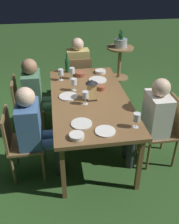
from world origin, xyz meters
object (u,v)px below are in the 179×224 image
at_px(chair_head_far, 79,78).
at_px(wine_glass_e, 61,73).
at_px(wine_glass_d, 137,118).
at_px(plate_c, 81,124).
at_px(green_bottle_on_table, 67,65).
at_px(chair_side_right_a, 20,141).
at_px(person_in_blue, 36,129).
at_px(lantern_centerpiece, 92,88).
at_px(side_table, 120,58).
at_px(chair_side_right_b, 25,104).
at_px(wine_glass_a, 85,95).
at_px(bowl_olives, 100,71).
at_px(chair_side_left_a, 165,128).
at_px(bowl_bread, 81,74).
at_px(plate_b, 105,131).
at_px(person_in_mustard, 78,66).
at_px(ice_bucket, 121,42).
at_px(bowl_dip, 77,136).
at_px(bowl_salad, 101,88).
at_px(wine_glass_c, 74,82).
at_px(plate_a, 98,80).
at_px(dining_table, 90,100).
at_px(person_in_green, 38,94).
at_px(wine_glass_b, 72,71).
at_px(plate_d, 68,96).
at_px(person_in_cream, 151,119).

relative_size(chair_head_far, wine_glass_e, 5.15).
bearing_deg(wine_glass_d, plate_c, 75.93).
bearing_deg(green_bottle_on_table, chair_side_right_a, 153.03).
height_order(person_in_blue, wine_glass_d, person_in_blue).
height_order(lantern_centerpiece, side_table, lantern_centerpiece).
height_order(chair_side_right_b, wine_glass_a, wine_glass_a).
height_order(wine_glass_a, bowl_olives, wine_glass_a).
distance_m(chair_side_right_a, chair_side_left_a, 1.75).
distance_m(bowl_bread, side_table, 1.84).
bearing_deg(plate_b, person_in_blue, 64.71).
relative_size(chair_side_right_a, green_bottle_on_table, 3.00).
height_order(person_in_mustard, ice_bucket, person_in_mustard).
bearing_deg(bowl_dip, person_in_blue, 46.85).
bearing_deg(bowl_bread, green_bottle_on_table, 46.24).
bearing_deg(wine_glass_d, bowl_salad, 11.71).
bearing_deg(person_in_mustard, chair_side_right_b, 138.06).
bearing_deg(bowl_olives, wine_glass_a, 158.91).
height_order(wine_glass_c, plate_a, wine_glass_c).
relative_size(wine_glass_d, bowl_bread, 1.06).
bearing_deg(chair_side_right_a, person_in_blue, -90.00).
height_order(chair_head_far, bowl_salad, chair_head_far).
bearing_deg(person_in_mustard, person_in_blue, 159.74).
distance_m(dining_table, bowl_bread, 0.69).
bearing_deg(plate_b, green_bottle_on_table, 9.00).
height_order(plate_c, bowl_salad, bowl_salad).
bearing_deg(plate_c, person_in_green, 25.79).
relative_size(plate_c, bowl_bread, 1.42).
bearing_deg(chair_head_far, green_bottle_on_table, 148.26).
bearing_deg(wine_glass_b, chair_side_right_a, 145.44).
bearing_deg(bowl_olives, plate_d, 142.47).
height_order(person_in_green, person_in_cream, same).
bearing_deg(side_table, wine_glass_e, 141.16).
xyz_separation_m(green_bottle_on_table, bowl_salad, (-0.69, -0.40, -0.08)).
xyz_separation_m(green_bottle_on_table, wine_glass_a, (-1.04, -0.14, 0.01)).
xyz_separation_m(lantern_centerpiece, bowl_bread, (0.75, 0.05, -0.12)).
height_order(chair_side_right_a, chair_side_left_a, same).
relative_size(chair_side_left_a, bowl_salad, 7.85).
height_order(lantern_centerpiece, wine_glass_b, lantern_centerpiece).
bearing_deg(plate_b, bowl_olives, -8.84).
xyz_separation_m(wine_glass_b, plate_a, (-0.11, -0.36, -0.11)).
bearing_deg(person_in_cream, side_table, -6.55).
bearing_deg(lantern_centerpiece, bowl_olives, -18.07).
distance_m(chair_side_left_a, wine_glass_c, 1.29).
bearing_deg(green_bottle_on_table, bowl_olives, -102.64).
relative_size(person_in_cream, wine_glass_b, 6.80).
distance_m(lantern_centerpiece, green_bottle_on_table, 0.96).
bearing_deg(person_in_cream, lantern_centerpiece, 60.75).
distance_m(lantern_centerpiece, ice_bucket, 2.46).
relative_size(chair_side_right_b, bowl_bread, 5.43).
xyz_separation_m(wine_glass_a, side_table, (2.37, -1.06, -0.41)).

